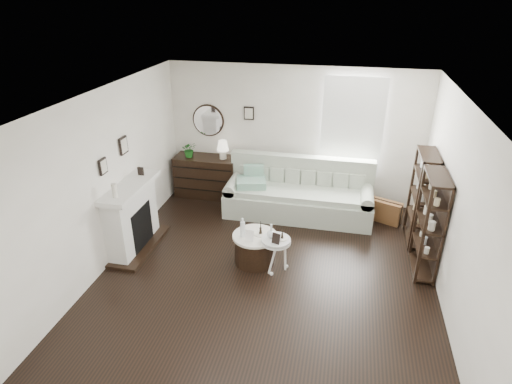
% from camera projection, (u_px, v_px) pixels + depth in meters
% --- Properties ---
extents(room, '(5.50, 5.50, 5.50)m').
position_uv_depth(room, '(332.00, 126.00, 8.11)').
color(room, black).
rests_on(room, ground).
extents(fireplace, '(0.50, 1.40, 1.84)m').
position_uv_depth(fireplace, '(133.00, 219.00, 7.05)').
color(fireplace, white).
rests_on(fireplace, ground).
extents(shelf_unit_far, '(0.30, 0.80, 1.60)m').
position_uv_depth(shelf_unit_far, '(421.00, 198.00, 7.14)').
color(shelf_unit_far, black).
rests_on(shelf_unit_far, ground).
extents(shelf_unit_near, '(0.30, 0.80, 1.60)m').
position_uv_depth(shelf_unit_near, '(429.00, 225.00, 6.35)').
color(shelf_unit_near, black).
rests_on(shelf_unit_near, ground).
extents(sofa, '(2.77, 0.96, 1.07)m').
position_uv_depth(sofa, '(299.00, 196.00, 8.21)').
color(sofa, beige).
rests_on(sofa, ground).
extents(quilt, '(0.64, 0.57, 0.14)m').
position_uv_depth(quilt, '(251.00, 182.00, 8.15)').
color(quilt, '#27925F').
rests_on(quilt, sofa).
extents(suitcase, '(0.66, 0.44, 0.42)m').
position_uv_depth(suitcase, '(384.00, 211.00, 7.98)').
color(suitcase, brown).
rests_on(suitcase, ground).
extents(dresser, '(1.28, 0.55, 0.85)m').
position_uv_depth(dresser, '(207.00, 176.00, 8.90)').
color(dresser, black).
rests_on(dresser, ground).
extents(table_lamp, '(0.25, 0.25, 0.38)m').
position_uv_depth(table_lamp, '(223.00, 150.00, 8.56)').
color(table_lamp, beige).
rests_on(table_lamp, dresser).
extents(potted_plant, '(0.37, 0.35, 0.32)m').
position_uv_depth(potted_plant, '(189.00, 149.00, 8.66)').
color(potted_plant, '#1A5C1A').
rests_on(potted_plant, dresser).
extents(drum_table, '(0.71, 0.71, 0.49)m').
position_uv_depth(drum_table, '(255.00, 248.00, 6.78)').
color(drum_table, black).
rests_on(drum_table, ground).
extents(pedestal_table, '(0.46, 0.46, 0.55)m').
position_uv_depth(pedestal_table, '(276.00, 242.00, 6.48)').
color(pedestal_table, silver).
rests_on(pedestal_table, ground).
extents(eiffel_drum, '(0.15, 0.15, 0.21)m').
position_uv_depth(eiffel_drum, '(261.00, 228.00, 6.66)').
color(eiffel_drum, black).
rests_on(eiffel_drum, drum_table).
extents(bottle_drum, '(0.07, 0.07, 0.32)m').
position_uv_depth(bottle_drum, '(243.00, 228.00, 6.57)').
color(bottle_drum, silver).
rests_on(bottle_drum, drum_table).
extents(card_frame_drum, '(0.14, 0.07, 0.18)m').
position_uv_depth(card_frame_drum, '(249.00, 235.00, 6.49)').
color(card_frame_drum, white).
rests_on(card_frame_drum, drum_table).
extents(eiffel_ped, '(0.11, 0.11, 0.16)m').
position_uv_depth(eiffel_ped, '(282.00, 234.00, 6.43)').
color(eiffel_ped, black).
rests_on(eiffel_ped, pedestal_table).
extents(flask_ped, '(0.13, 0.13, 0.24)m').
position_uv_depth(flask_ped, '(271.00, 231.00, 6.44)').
color(flask_ped, silver).
rests_on(flask_ped, pedestal_table).
extents(card_frame_ped, '(0.13, 0.09, 0.17)m').
position_uv_depth(card_frame_ped, '(276.00, 239.00, 6.32)').
color(card_frame_ped, black).
rests_on(card_frame_ped, pedestal_table).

